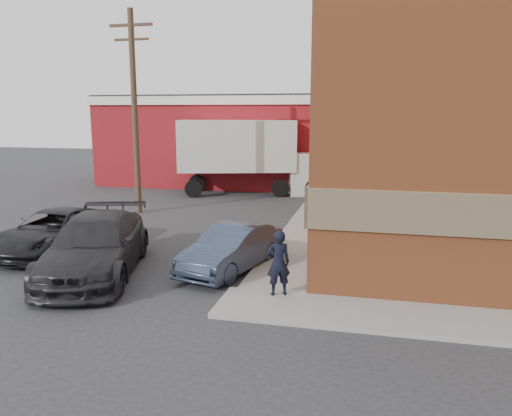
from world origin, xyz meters
The scene contains 9 objects.
ground centered at (0.00, 0.00, 0.00)m, with size 90.00×90.00×0.00m, color #28282B.
sidewalk_west centered at (0.60, 9.00, 0.06)m, with size 1.80×18.00×0.12m, color gray.
warehouse centered at (-6.00, 20.00, 2.81)m, with size 16.30×8.30×5.60m.
utility_pole centered at (-7.50, 9.00, 4.75)m, with size 2.00×0.26×9.00m.
man centered at (0.82, -0.25, 0.94)m, with size 0.60×0.39×1.64m, color black.
sedan centered at (-0.93, 1.70, 0.66)m, with size 1.41×4.04×1.33m, color #323C54.
suv_a centered at (-7.24, 2.32, 0.69)m, with size 2.30×4.98×1.38m, color black.
suv_b centered at (-4.63, 0.50, 0.84)m, with size 2.35×5.77×1.67m, color #252528.
box_truck centered at (-3.69, 15.39, 2.39)m, with size 8.74×4.59×4.14m.
Camera 1 is at (2.99, -11.87, 4.61)m, focal length 35.00 mm.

